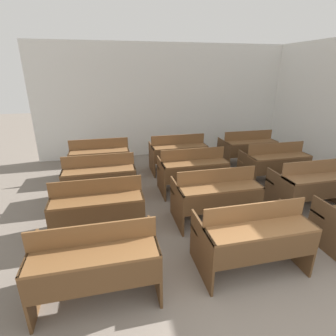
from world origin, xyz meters
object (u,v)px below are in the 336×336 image
object	(u,v)px
bench_third_right	(274,162)
bench_back_center	(178,152)
bench_front_center	(252,235)
bench_second_center	(216,194)
bench_third_left	(100,177)
bench_third_center	(192,169)
bench_back_left	(100,157)
bench_second_left	(98,206)
wastepaper_bin	(275,149)
bench_front_left	(96,260)
bench_second_right	(312,184)
bench_back_right	(247,148)

from	to	relation	value
bench_third_right	bench_back_center	xyz separation A→B (m)	(-1.79, 1.14, 0.00)
bench_front_center	bench_second_center	xyz separation A→B (m)	(0.00, 1.11, 0.00)
bench_third_left	bench_third_center	bearing A→B (deg)	-0.66
bench_back_left	bench_second_left	bearing A→B (deg)	-90.11
bench_third_right	bench_back_left	distance (m)	3.75
wastepaper_bin	bench_third_left	bearing A→B (deg)	-159.60
bench_back_left	bench_third_right	bearing A→B (deg)	-18.17
bench_second_left	bench_third_right	distance (m)	3.74
bench_third_left	bench_back_center	size ratio (longest dim) A/B	1.00
bench_front_center	bench_third_right	size ratio (longest dim) A/B	1.00
bench_front_left	bench_back_left	world-z (taller)	same
bench_second_right	wastepaper_bin	xyz separation A→B (m)	(1.33, 2.96, -0.32)
bench_back_right	wastepaper_bin	xyz separation A→B (m)	(1.31, 0.70, -0.32)
bench_front_center	bench_back_center	size ratio (longest dim) A/B	1.00
wastepaper_bin	bench_second_left	bearing A→B (deg)	-149.02
bench_second_left	wastepaper_bin	world-z (taller)	bench_second_left
bench_front_left	bench_second_left	bearing A→B (deg)	89.78
bench_second_center	wastepaper_bin	xyz separation A→B (m)	(3.10, 2.95, -0.32)
bench_second_left	bench_front_center	bearing A→B (deg)	-32.34
bench_third_left	bench_back_center	xyz separation A→B (m)	(1.77, 1.12, 0.00)
bench_front_left	bench_front_center	bearing A→B (deg)	0.74
bench_second_right	bench_third_right	bearing A→B (deg)	89.06
bench_third_left	bench_third_center	distance (m)	1.76
bench_third_right	bench_back_right	bearing A→B (deg)	89.65
bench_second_center	bench_back_center	size ratio (longest dim) A/B	1.00
bench_third_right	wastepaper_bin	bearing A→B (deg)	54.38
bench_front_center	bench_second_center	distance (m)	1.11
bench_second_center	wastepaper_bin	world-z (taller)	bench_second_center
bench_front_left	bench_second_center	bearing A→B (deg)	32.32
bench_front_left	bench_back_right	bearing A→B (deg)	43.40
bench_third_left	bench_third_right	xyz separation A→B (m)	(3.56, -0.02, 0.00)
bench_second_left	bench_third_center	xyz separation A→B (m)	(1.77, 1.10, 0.00)
bench_third_left	bench_third_right	size ratio (longest dim) A/B	1.00
bench_third_right	bench_back_right	xyz separation A→B (m)	(0.01, 1.14, 0.00)
bench_third_center	bench_back_center	bearing A→B (deg)	89.36
bench_second_center	bench_third_left	xyz separation A→B (m)	(-1.77, 1.14, 0.00)
bench_back_right	bench_second_right	bearing A→B (deg)	-90.64
bench_front_left	bench_back_left	distance (m)	3.42
bench_second_right	bench_back_left	distance (m)	4.23
bench_third_center	bench_back_right	size ratio (longest dim) A/B	1.00
bench_second_left	bench_back_left	size ratio (longest dim) A/B	1.00
bench_second_left	bench_back_right	size ratio (longest dim) A/B	1.00
bench_second_right	bench_third_center	bearing A→B (deg)	147.75
bench_second_right	bench_back_center	world-z (taller)	same
bench_front_left	bench_back_center	world-z (taller)	same
bench_front_left	wastepaper_bin	xyz separation A→B (m)	(4.89, 4.08, -0.32)
bench_front_center	bench_back_left	size ratio (longest dim) A/B	1.00
bench_back_left	bench_back_right	world-z (taller)	same
bench_second_center	bench_third_left	bearing A→B (deg)	147.23
bench_front_center	bench_back_center	world-z (taller)	same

